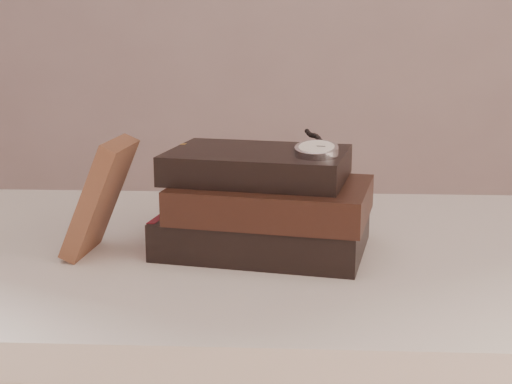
{
  "coord_description": "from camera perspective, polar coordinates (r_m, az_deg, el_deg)",
  "views": [
    {
      "loc": [
        0.04,
        -0.55,
        1.04
      ],
      "look_at": [
        -0.01,
        0.34,
        0.82
      ],
      "focal_mm": 50.92,
      "sensor_mm": 36.0,
      "label": 1
    }
  ],
  "objects": [
    {
      "name": "table",
      "position": [
        0.98,
        0.37,
        -9.43
      ],
      "size": [
        1.0,
        0.6,
        0.75
      ],
      "color": "beige",
      "rests_on": "ground"
    },
    {
      "name": "book_stack",
      "position": [
        0.91,
        0.71,
        -0.99
      ],
      "size": [
        0.28,
        0.22,
        0.13
      ],
      "color": "black",
      "rests_on": "table"
    },
    {
      "name": "journal",
      "position": [
        0.91,
        -12.15,
        -0.41
      ],
      "size": [
        0.09,
        0.1,
        0.15
      ],
      "primitive_type": "cube",
      "rotation": [
        0.0,
        0.41,
        -0.1
      ],
      "color": "#49291C",
      "rests_on": "table"
    },
    {
      "name": "pocket_watch",
      "position": [
        0.88,
        4.76,
        3.4
      ],
      "size": [
        0.06,
        0.16,
        0.02
      ],
      "color": "silver",
      "rests_on": "book_stack"
    },
    {
      "name": "eyeglasses",
      "position": [
        1.02,
        -3.17,
        1.19
      ],
      "size": [
        0.13,
        0.14,
        0.05
      ],
      "color": "silver",
      "rests_on": "book_stack"
    }
  ]
}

